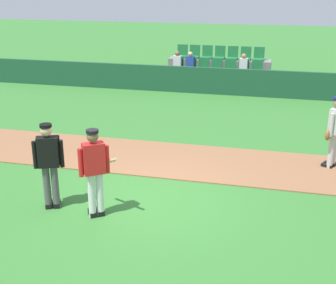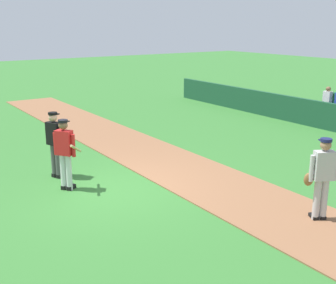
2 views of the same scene
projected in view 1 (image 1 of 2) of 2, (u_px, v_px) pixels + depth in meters
name	position (u px, v px, depth m)	size (l,w,h in m)	color
ground_plane	(142.00, 198.00, 9.74)	(80.00, 80.00, 0.00)	#33702D
infield_dirt_path	(168.00, 159.00, 11.80)	(28.00, 2.39, 0.03)	brown
dugout_fence	(212.00, 81.00, 18.37)	(20.00, 0.16, 1.05)	#19472D
stadium_bleachers	(217.00, 75.00, 19.70)	(4.45, 2.10, 1.65)	slate
batter_red_jersey	(95.00, 170.00, 8.69)	(0.73, 0.70, 1.76)	silver
umpire_home_plate	(49.00, 161.00, 9.02)	(0.55, 0.42, 1.76)	#4C4C4C
runner_grey_jersey	(334.00, 130.00, 10.98)	(0.46, 0.60, 1.76)	#B2B2B2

